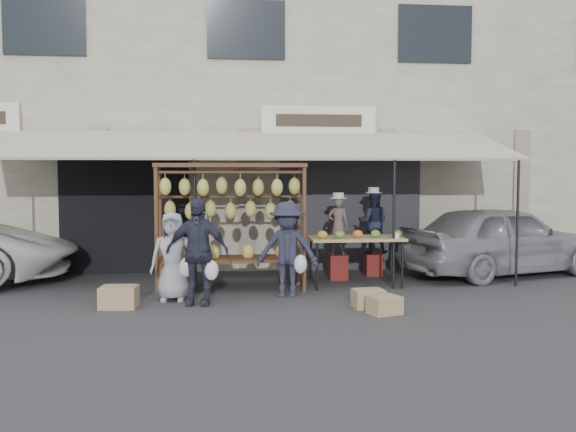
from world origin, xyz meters
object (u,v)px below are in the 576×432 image
at_px(produce_table, 356,239).
at_px(crate_near_b, 369,299).
at_px(customer_mid, 197,251).
at_px(crate_near_a, 385,305).
at_px(crate_far, 119,297).
at_px(sedan, 502,240).
at_px(vendor_right, 373,222).
at_px(customer_left, 173,256).
at_px(customer_right, 287,249).
at_px(banana_rack, 231,202).
at_px(vendor_left, 338,226).

bearing_deg(produce_table, crate_near_b, -96.43).
distance_m(customer_mid, crate_near_a, 3.01).
relative_size(crate_near_a, crate_near_b, 0.94).
bearing_deg(crate_far, customer_mid, 5.06).
xyz_separation_m(crate_near_b, sedan, (3.38, 2.72, 0.58)).
xyz_separation_m(produce_table, vendor_right, (0.60, 1.13, 0.21)).
xyz_separation_m(vendor_right, crate_near_b, (-0.81, -2.99, -0.94)).
relative_size(customer_mid, crate_near_b, 3.59).
distance_m(customer_left, customer_right, 1.88).
bearing_deg(vendor_right, banana_rack, 39.33).
xyz_separation_m(crate_near_a, crate_far, (-3.95, 0.88, 0.03)).
bearing_deg(crate_near_a, customer_mid, 160.29).
bearing_deg(crate_near_b, vendor_right, 74.92).
xyz_separation_m(banana_rack, vendor_right, (2.87, 1.30, -0.49)).
height_order(vendor_left, crate_far, vendor_left).
height_order(crate_far, sedan, sedan).
distance_m(vendor_right, customer_left, 4.38).
height_order(banana_rack, crate_near_a, banana_rack).
bearing_deg(vendor_left, produce_table, 122.19).
height_order(crate_near_a, crate_near_b, crate_near_b).
height_order(banana_rack, customer_right, banana_rack).
distance_m(produce_table, crate_far, 4.33).
bearing_deg(vendor_left, crate_near_b, 107.28).
bearing_deg(crate_near_b, produce_table, 83.57).
relative_size(produce_table, crate_near_a, 3.84).
distance_m(customer_mid, crate_far, 1.38).
bearing_deg(banana_rack, customer_mid, -115.59).
xyz_separation_m(banana_rack, crate_near_b, (2.07, -1.69, -1.43)).
xyz_separation_m(produce_table, crate_near_b, (-0.21, -1.86, -0.73)).
height_order(customer_right, sedan, customer_right).
bearing_deg(produce_table, banana_rack, -175.74).
distance_m(banana_rack, produce_table, 2.39).
bearing_deg(customer_left, vendor_left, 33.86).
distance_m(customer_left, crate_near_a, 3.48).
bearing_deg(customer_mid, customer_right, 28.80).
bearing_deg(produce_table, vendor_right, 62.26).
xyz_separation_m(customer_right, crate_near_a, (1.28, -1.48, -0.66)).
bearing_deg(produce_table, crate_far, -160.43).
xyz_separation_m(customer_mid, crate_near_a, (2.75, -0.99, -0.71)).
xyz_separation_m(banana_rack, customer_right, (0.92, -0.66, -0.77)).
height_order(vendor_right, customer_left, vendor_right).
distance_m(customer_right, sedan, 4.83).
relative_size(customer_mid, crate_far, 3.05).
bearing_deg(vendor_left, customer_right, 71.27).
xyz_separation_m(produce_table, crate_near_a, (-0.08, -2.31, -0.73)).
xyz_separation_m(banana_rack, crate_far, (-1.75, -1.26, -1.40)).
xyz_separation_m(customer_left, customer_mid, (0.41, -0.36, 0.12)).
distance_m(vendor_left, customer_left, 3.51).
bearing_deg(customer_right, crate_near_a, -37.81).
height_order(customer_mid, crate_near_a, customer_mid).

